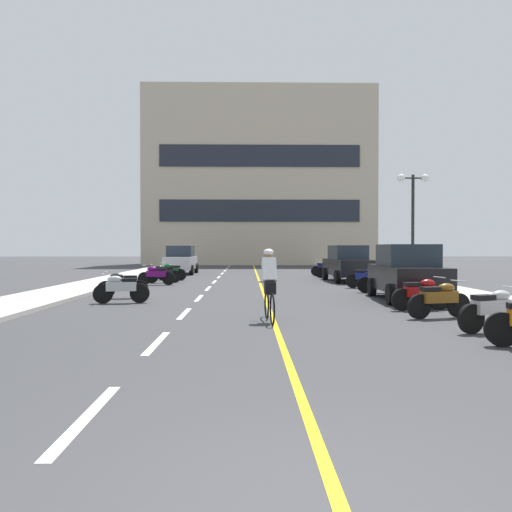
{
  "coord_description": "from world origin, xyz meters",
  "views": [
    {
      "loc": [
        -0.37,
        -3.12,
        1.73
      ],
      "look_at": [
        -0.04,
        15.7,
        1.4
      ],
      "focal_mm": 35.47,
      "sensor_mm": 36.0,
      "label": 1
    }
  ],
  "objects_px": {
    "motorcycle_10": "(163,273)",
    "parked_car_far": "(181,260)",
    "motorcycle_3": "(440,299)",
    "motorcycle_12": "(330,269)",
    "motorcycle_7": "(380,280)",
    "motorcycle_2": "(493,309)",
    "motorcycle_13": "(325,268)",
    "motorcycle_5": "(121,288)",
    "motorcycle_11": "(171,271)",
    "street_lamp_mid": "(413,203)",
    "parked_car_mid": "(348,263)",
    "motorcycle_8": "(367,277)",
    "parked_car_near": "(407,272)",
    "motorcycle_6": "(122,284)",
    "motorcycle_9": "(156,275)",
    "motorcycle_4": "(421,293)",
    "cyclist_rider": "(269,283)"
  },
  "relations": [
    {
      "from": "motorcycle_7",
      "to": "motorcycle_9",
      "type": "bearing_deg",
      "value": 156.03
    },
    {
      "from": "motorcycle_3",
      "to": "motorcycle_11",
      "type": "bearing_deg",
      "value": 121.14
    },
    {
      "from": "motorcycle_8",
      "to": "motorcycle_11",
      "type": "xyz_separation_m",
      "value": [
        -8.99,
        5.47,
        0.0
      ]
    },
    {
      "from": "motorcycle_3",
      "to": "motorcycle_9",
      "type": "distance_m",
      "value": 14.02
    },
    {
      "from": "parked_car_mid",
      "to": "street_lamp_mid",
      "type": "bearing_deg",
      "value": -37.77
    },
    {
      "from": "parked_car_mid",
      "to": "motorcycle_2",
      "type": "xyz_separation_m",
      "value": [
        -0.06,
        -15.19,
        -0.44
      ]
    },
    {
      "from": "parked_car_far",
      "to": "motorcycle_4",
      "type": "height_order",
      "value": "parked_car_far"
    },
    {
      "from": "motorcycle_5",
      "to": "motorcycle_7",
      "type": "height_order",
      "value": "same"
    },
    {
      "from": "motorcycle_3",
      "to": "motorcycle_12",
      "type": "height_order",
      "value": "same"
    },
    {
      "from": "motorcycle_4",
      "to": "motorcycle_9",
      "type": "bearing_deg",
      "value": 133.52
    },
    {
      "from": "parked_car_mid",
      "to": "motorcycle_8",
      "type": "distance_m",
      "value": 4.33
    },
    {
      "from": "street_lamp_mid",
      "to": "motorcycle_6",
      "type": "xyz_separation_m",
      "value": [
        -11.89,
        -6.2,
        -3.31
      ]
    },
    {
      "from": "parked_car_mid",
      "to": "motorcycle_7",
      "type": "relative_size",
      "value": 2.52
    },
    {
      "from": "motorcycle_6",
      "to": "motorcycle_13",
      "type": "bearing_deg",
      "value": 55.7
    },
    {
      "from": "parked_car_far",
      "to": "motorcycle_10",
      "type": "xyz_separation_m",
      "value": [
        0.21,
        -8.13,
        -0.44
      ]
    },
    {
      "from": "parked_car_mid",
      "to": "motorcycle_4",
      "type": "xyz_separation_m",
      "value": [
        -0.3,
        -11.63,
        -0.44
      ]
    },
    {
      "from": "motorcycle_9",
      "to": "motorcycle_4",
      "type": "bearing_deg",
      "value": -46.48
    },
    {
      "from": "parked_car_near",
      "to": "motorcycle_13",
      "type": "xyz_separation_m",
      "value": [
        -0.52,
        13.79,
        -0.44
      ]
    },
    {
      "from": "parked_car_near",
      "to": "motorcycle_7",
      "type": "relative_size",
      "value": 2.51
    },
    {
      "from": "parked_car_far",
      "to": "cyclist_rider",
      "type": "distance_m",
      "value": 21.45
    },
    {
      "from": "parked_car_mid",
      "to": "motorcycle_12",
      "type": "relative_size",
      "value": 2.52
    },
    {
      "from": "motorcycle_6",
      "to": "parked_car_far",
      "type": "bearing_deg",
      "value": 90.25
    },
    {
      "from": "street_lamp_mid",
      "to": "motorcycle_13",
      "type": "distance_m",
      "value": 8.17
    },
    {
      "from": "motorcycle_8",
      "to": "motorcycle_11",
      "type": "distance_m",
      "value": 10.52
    },
    {
      "from": "parked_car_near",
      "to": "motorcycle_8",
      "type": "relative_size",
      "value": 2.58
    },
    {
      "from": "motorcycle_8",
      "to": "motorcycle_12",
      "type": "relative_size",
      "value": 0.97
    },
    {
      "from": "parked_car_far",
      "to": "motorcycle_3",
      "type": "distance_m",
      "value": 22.36
    },
    {
      "from": "motorcycle_13",
      "to": "motorcycle_12",
      "type": "bearing_deg",
      "value": -89.74
    },
    {
      "from": "motorcycle_5",
      "to": "motorcycle_8",
      "type": "distance_m",
      "value": 10.41
    },
    {
      "from": "motorcycle_3",
      "to": "motorcycle_12",
      "type": "distance_m",
      "value": 16.21
    },
    {
      "from": "motorcycle_2",
      "to": "motorcycle_13",
      "type": "distance_m",
      "value": 19.99
    },
    {
      "from": "motorcycle_5",
      "to": "motorcycle_12",
      "type": "relative_size",
      "value": 1.0
    },
    {
      "from": "street_lamp_mid",
      "to": "motorcycle_8",
      "type": "xyz_separation_m",
      "value": [
        -2.68,
        -2.27,
        -3.31
      ]
    },
    {
      "from": "motorcycle_10",
      "to": "motorcycle_12",
      "type": "relative_size",
      "value": 0.97
    },
    {
      "from": "motorcycle_12",
      "to": "parked_car_mid",
      "type": "bearing_deg",
      "value": -83.13
    },
    {
      "from": "motorcycle_2",
      "to": "motorcycle_3",
      "type": "relative_size",
      "value": 0.98
    },
    {
      "from": "motorcycle_3",
      "to": "motorcycle_5",
      "type": "height_order",
      "value": "same"
    },
    {
      "from": "motorcycle_2",
      "to": "motorcycle_11",
      "type": "xyz_separation_m",
      "value": [
        -8.98,
        16.35,
        0.0
      ]
    },
    {
      "from": "motorcycle_3",
      "to": "motorcycle_8",
      "type": "distance_m",
      "value": 8.86
    },
    {
      "from": "motorcycle_6",
      "to": "motorcycle_11",
      "type": "relative_size",
      "value": 1.03
    },
    {
      "from": "street_lamp_mid",
      "to": "motorcycle_5",
      "type": "distance_m",
      "value": 14.28
    },
    {
      "from": "motorcycle_5",
      "to": "motorcycle_11",
      "type": "bearing_deg",
      "value": 90.52
    },
    {
      "from": "motorcycle_2",
      "to": "motorcycle_5",
      "type": "distance_m",
      "value": 10.42
    },
    {
      "from": "motorcycle_10",
      "to": "parked_car_far",
      "type": "bearing_deg",
      "value": 91.47
    },
    {
      "from": "motorcycle_8",
      "to": "motorcycle_13",
      "type": "bearing_deg",
      "value": 92.02
    },
    {
      "from": "motorcycle_8",
      "to": "motorcycle_13",
      "type": "xyz_separation_m",
      "value": [
        -0.32,
        9.11,
        0.0
      ]
    },
    {
      "from": "parked_car_mid",
      "to": "motorcycle_9",
      "type": "xyz_separation_m",
      "value": [
        -9.2,
        -2.26,
        -0.44
      ]
    },
    {
      "from": "motorcycle_7",
      "to": "motorcycle_10",
      "type": "distance_m",
      "value": 10.65
    },
    {
      "from": "motorcycle_7",
      "to": "cyclist_rider",
      "type": "height_order",
      "value": "cyclist_rider"
    },
    {
      "from": "street_lamp_mid",
      "to": "motorcycle_8",
      "type": "relative_size",
      "value": 3.02
    }
  ]
}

